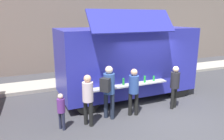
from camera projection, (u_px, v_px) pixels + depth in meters
The scene contains 9 objects.
ground_plane at pixel (167, 119), 7.18m from camera, with size 60.00×60.00×0.00m, color #38383D.
curb_strip at pixel (24, 88), 10.10m from camera, with size 28.00×1.60×0.15m, color #9E998E.
food_truck_main at pixel (126, 60), 8.93m from camera, with size 5.50×3.03×3.56m.
trash_bin at pixel (162, 66), 12.62m from camera, with size 0.60×0.60×1.04m, color #2F5D3B.
customer_front_ordering at pixel (134, 88), 7.22m from camera, with size 0.33×0.33×1.64m.
customer_mid_with_backpack at pixel (108, 87), 6.93m from camera, with size 0.56×0.55×1.80m.
customer_rear_waiting at pixel (88, 96), 6.53m from camera, with size 0.33×0.33×1.64m.
customer_extra_browsing at pixel (175, 83), 7.81m from camera, with size 0.33×0.33×1.60m.
child_near_queue at pixel (61, 108), 6.35m from camera, with size 0.23×0.23×1.14m.
Camera 1 is at (-4.28, -5.32, 3.32)m, focal length 34.48 mm.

